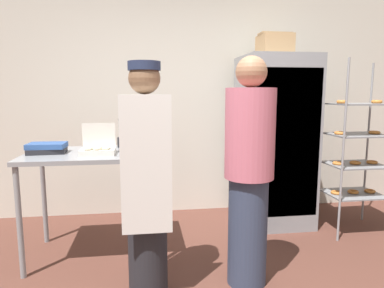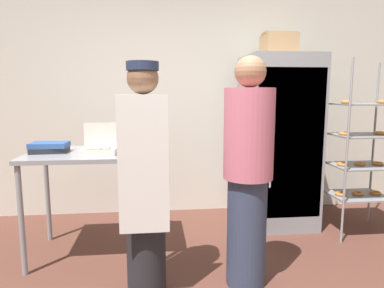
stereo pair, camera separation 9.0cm
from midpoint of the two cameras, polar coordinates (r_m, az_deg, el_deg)
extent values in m
cube|color=silver|center=(4.16, -2.19, 8.41)|extent=(6.40, 0.12, 2.87)
cube|color=gray|center=(3.86, 12.87, 0.47)|extent=(0.74, 0.73, 1.83)
cube|color=gray|center=(3.53, 14.91, -0.02)|extent=(0.68, 0.02, 1.50)
cylinder|color=silver|center=(3.43, 11.96, 0.30)|extent=(0.02, 0.02, 0.90)
cylinder|color=#93969B|center=(3.52, 23.22, -1.32)|extent=(0.02, 0.02, 1.76)
cylinder|color=#93969B|center=(3.94, 19.57, -0.16)|extent=(0.02, 0.02, 1.76)
cylinder|color=#93969B|center=(4.25, 26.68, 0.01)|extent=(0.02, 0.02, 1.76)
cube|color=gray|center=(3.98, 24.67, -7.55)|extent=(0.55, 0.45, 0.01)
torus|color=orange|center=(3.88, 22.29, -7.49)|extent=(0.11, 0.11, 0.03)
torus|color=orange|center=(3.98, 24.69, -7.25)|extent=(0.11, 0.11, 0.03)
torus|color=orange|center=(4.08, 26.96, -7.01)|extent=(0.11, 0.11, 0.03)
cube|color=gray|center=(3.91, 24.95, -3.14)|extent=(0.55, 0.45, 0.01)
torus|color=orange|center=(3.81, 22.55, -2.97)|extent=(0.11, 0.11, 0.03)
torus|color=orange|center=(3.91, 24.97, -2.84)|extent=(0.11, 0.11, 0.03)
torus|color=orange|center=(4.02, 27.25, -2.71)|extent=(0.11, 0.11, 0.03)
cube|color=gray|center=(3.87, 25.23, 1.40)|extent=(0.55, 0.45, 0.01)
torus|color=orange|center=(3.77, 22.82, 1.70)|extent=(0.11, 0.11, 0.03)
torus|color=orange|center=(3.97, 27.56, 1.72)|extent=(0.11, 0.11, 0.03)
cube|color=gray|center=(3.85, 25.52, 6.02)|extent=(0.55, 0.45, 0.01)
torus|color=orange|center=(3.75, 23.09, 6.49)|extent=(0.10, 0.10, 0.03)
torus|color=orange|center=(3.95, 27.87, 6.26)|extent=(0.10, 0.10, 0.03)
cube|color=gray|center=(3.10, -17.51, -1.66)|extent=(1.07, 0.74, 0.04)
cylinder|color=gray|center=(3.03, -27.60, -11.61)|extent=(0.04, 0.04, 0.90)
cylinder|color=gray|center=(2.85, -8.18, -11.91)|extent=(0.04, 0.04, 0.90)
cylinder|color=gray|center=(3.63, -24.09, -8.13)|extent=(0.04, 0.04, 0.90)
cylinder|color=gray|center=(3.48, -8.16, -8.14)|extent=(0.04, 0.04, 0.90)
cube|color=silver|center=(2.94, -16.24, -1.27)|extent=(0.28, 0.20, 0.05)
cube|color=silver|center=(3.03, -16.06, 1.43)|extent=(0.27, 0.01, 0.20)
torus|color=beige|center=(2.90, -17.78, -0.76)|extent=(0.07, 0.07, 0.02)
torus|color=beige|center=(2.88, -16.42, -0.74)|extent=(0.07, 0.07, 0.02)
torus|color=beige|center=(2.88, -15.04, -0.71)|extent=(0.07, 0.07, 0.02)
torus|color=beige|center=(2.95, -17.62, -0.60)|extent=(0.07, 0.07, 0.02)
torus|color=beige|center=(2.93, -16.27, -0.58)|extent=(0.07, 0.07, 0.02)
torus|color=beige|center=(2.93, -14.92, -0.55)|extent=(0.07, 0.07, 0.02)
torus|color=beige|center=(3.00, -17.46, -0.45)|extent=(0.07, 0.07, 0.02)
cylinder|color=black|center=(3.30, -11.91, 0.30)|extent=(0.14, 0.14, 0.09)
cylinder|color=#B2BCC1|center=(3.29, -11.98, 2.46)|extent=(0.11, 0.11, 0.16)
cylinder|color=black|center=(3.28, -12.03, 4.00)|extent=(0.11, 0.11, 0.02)
cube|color=#232328|center=(3.17, -23.73, -1.01)|extent=(0.32, 0.23, 0.04)
cube|color=#2D5193|center=(3.17, -23.78, -0.24)|extent=(0.31, 0.22, 0.04)
cube|color=tan|center=(3.95, 12.95, 15.67)|extent=(0.33, 0.32, 0.23)
cube|color=#A58057|center=(3.96, 13.01, 17.47)|extent=(0.34, 0.17, 0.02)
cylinder|color=#232328|center=(2.58, -8.44, -15.36)|extent=(0.28, 0.28, 0.80)
cylinder|color=silver|center=(2.38, -8.80, 0.56)|extent=(0.35, 0.35, 0.63)
sphere|color=brown|center=(2.36, -9.04, 10.78)|extent=(0.22, 0.22, 0.22)
cube|color=white|center=(2.23, -8.78, -3.64)|extent=(0.33, 0.02, 0.91)
cylinder|color=#232D4C|center=(2.37, -9.08, 12.74)|extent=(0.22, 0.22, 0.06)
cylinder|color=#333D56|center=(2.68, 8.25, -14.14)|extent=(0.29, 0.29, 0.82)
cylinder|color=#C6667A|center=(2.49, 8.61, 1.73)|extent=(0.36, 0.36, 0.65)
sphere|color=#9E7051|center=(2.48, 8.83, 11.82)|extent=(0.22, 0.22, 0.22)
camera|label=1|loc=(0.04, -90.93, -0.14)|focal=32.00mm
camera|label=2|loc=(0.04, 89.07, 0.14)|focal=32.00mm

